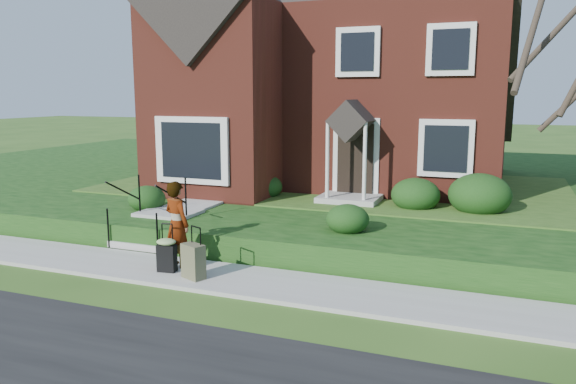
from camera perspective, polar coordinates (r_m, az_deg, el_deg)
The scene contains 10 objects.
ground at distance 10.99m, azimuth -7.49°, elevation -8.76°, with size 120.00×120.00×0.00m, color #2D5119.
sidewalk at distance 10.97m, azimuth -7.50°, elevation -8.56°, with size 60.00×1.60×0.08m, color #9E9B93.
terrace at distance 20.27m, azimuth 18.04°, elevation 0.40°, with size 44.00×20.00×0.60m, color #10360E.
walkway at distance 16.25m, azimuth -6.80°, elevation -0.29°, with size 1.20×6.00×0.06m, color #9E9B93.
main_house at distance 19.50m, azimuth 5.75°, elevation 15.11°, with size 10.40×10.20×9.40m.
front_steps at distance 13.64m, azimuth -13.04°, elevation -3.14°, with size 1.40×2.02×1.50m.
foundation_shrubs at distance 14.83m, azimuth 4.21°, elevation 0.44°, with size 10.32×4.35×1.07m.
woman at distance 11.42m, azimuth -11.23°, elevation -3.21°, with size 0.63×0.41×1.73m, color #999999.
suitcase_black at distance 11.22m, azimuth -12.23°, elevation -6.09°, with size 0.43×0.37×0.96m.
suitcase_olive at distance 10.74m, azimuth -9.59°, elevation -6.94°, with size 0.52×0.42×0.99m.
Camera 1 is at (5.07, -9.09, 3.52)m, focal length 35.00 mm.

